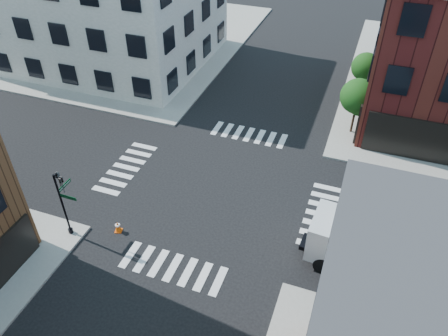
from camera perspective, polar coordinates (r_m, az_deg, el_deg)
ground at (r=29.39m, az=-0.83°, el=-2.82°), size 120.00×120.00×0.00m
sidewalk_nw at (r=54.25m, az=-14.39°, el=16.46°), size 30.00×30.00×0.15m
building_nw at (r=47.54m, az=-16.61°, el=20.01°), size 22.00×16.00×11.00m
tree_near at (r=34.61m, az=17.17°, el=8.71°), size 2.69×2.69×4.49m
tree_far at (r=40.13m, az=18.07°, el=12.26°), size 2.43×2.43×4.07m
signal_pole at (r=26.15m, az=-20.26°, el=-3.67°), size 1.29×1.24×4.60m
box_truck at (r=24.54m, az=22.15°, el=-9.93°), size 9.30×3.36×4.14m
traffic_cone at (r=27.15m, az=-13.70°, el=-7.45°), size 0.52×0.52×0.77m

